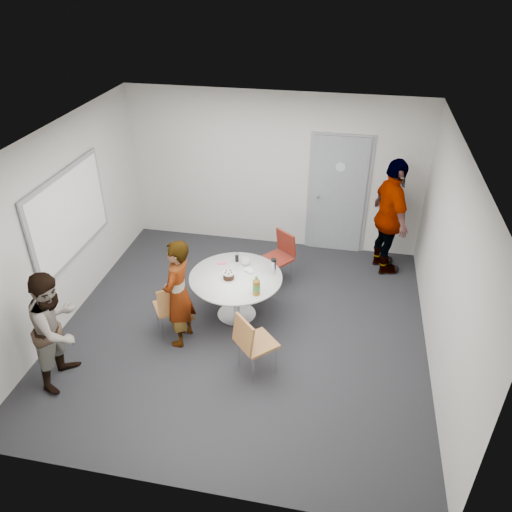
% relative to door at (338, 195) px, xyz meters
% --- Properties ---
extents(floor, '(5.00, 5.00, 0.00)m').
position_rel_door_xyz_m(floor, '(-1.10, -2.48, -1.03)').
color(floor, black).
rests_on(floor, ground).
extents(ceiling, '(5.00, 5.00, 0.00)m').
position_rel_door_xyz_m(ceiling, '(-1.10, -2.48, 1.67)').
color(ceiling, silver).
rests_on(ceiling, wall_back).
extents(wall_back, '(5.00, 0.00, 5.00)m').
position_rel_door_xyz_m(wall_back, '(-1.10, 0.02, 0.32)').
color(wall_back, beige).
rests_on(wall_back, floor).
extents(wall_left, '(0.00, 5.00, 5.00)m').
position_rel_door_xyz_m(wall_left, '(-3.60, -2.48, 0.32)').
color(wall_left, beige).
rests_on(wall_left, floor).
extents(wall_right, '(0.00, 5.00, 5.00)m').
position_rel_door_xyz_m(wall_right, '(1.40, -2.48, 0.32)').
color(wall_right, beige).
rests_on(wall_right, floor).
extents(wall_front, '(5.00, 0.00, 5.00)m').
position_rel_door_xyz_m(wall_front, '(-1.10, -4.98, 0.32)').
color(wall_front, beige).
rests_on(wall_front, floor).
extents(door, '(1.02, 0.17, 2.12)m').
position_rel_door_xyz_m(door, '(0.00, 0.00, 0.00)').
color(door, gray).
rests_on(door, wall_back).
extents(whiteboard, '(0.04, 1.90, 1.25)m').
position_rel_door_xyz_m(whiteboard, '(-3.56, -2.28, 0.42)').
color(whiteboard, gray).
rests_on(whiteboard, wall_left).
extents(table, '(1.30, 1.30, 0.96)m').
position_rel_door_xyz_m(table, '(-1.23, -2.20, -0.44)').
color(table, white).
rests_on(table, floor).
extents(chair_near_left, '(0.55, 0.56, 0.81)m').
position_rel_door_xyz_m(chair_near_left, '(-2.02, -2.78, -0.53)').
color(chair_near_left, brown).
rests_on(chair_near_left, floor).
extents(chair_near_right, '(0.60, 0.60, 0.87)m').
position_rel_door_xyz_m(chair_near_right, '(-0.81, -3.29, -0.50)').
color(chair_near_right, brown).
rests_on(chair_near_right, floor).
extents(chair_far, '(0.59, 0.60, 0.86)m').
position_rel_door_xyz_m(chair_far, '(-0.78, -1.19, -0.50)').
color(chair_far, maroon).
rests_on(chair_far, floor).
extents(person_main, '(0.41, 0.59, 1.54)m').
position_rel_door_xyz_m(person_main, '(-1.86, -2.86, -0.26)').
color(person_main, '#A5C6EA').
rests_on(person_main, floor).
extents(person_left, '(0.60, 0.76, 1.52)m').
position_rel_door_xyz_m(person_left, '(-3.05, -3.78, -0.26)').
color(person_left, white).
rests_on(person_left, floor).
extents(person_right, '(0.82, 1.22, 1.93)m').
position_rel_door_xyz_m(person_right, '(0.85, -0.53, -0.06)').
color(person_right, black).
rests_on(person_right, floor).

